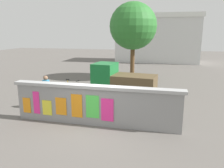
% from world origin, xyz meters
% --- Properties ---
extents(ground, '(60.00, 60.00, 0.00)m').
position_xyz_m(ground, '(0.00, 8.00, 0.00)').
color(ground, '#605B56').
extents(poster_wall, '(6.85, 0.42, 1.62)m').
position_xyz_m(poster_wall, '(-0.01, -0.00, 0.83)').
color(poster_wall, gray).
rests_on(poster_wall, ground).
extents(auto_rickshaw_truck, '(3.75, 1.92, 1.85)m').
position_xyz_m(auto_rickshaw_truck, '(0.14, 4.43, 0.90)').
color(auto_rickshaw_truck, black).
rests_on(auto_rickshaw_truck, ground).
extents(motorcycle, '(1.88, 0.64, 0.87)m').
position_xyz_m(motorcycle, '(-0.83, 1.35, 0.46)').
color(motorcycle, black).
rests_on(motorcycle, ground).
extents(bicycle_near, '(1.71, 0.44, 0.95)m').
position_xyz_m(bicycle_near, '(-2.73, 3.78, 0.36)').
color(bicycle_near, black).
rests_on(bicycle_near, ground).
extents(bicycle_far, '(1.68, 0.53, 0.95)m').
position_xyz_m(bicycle_far, '(1.30, 1.20, 0.36)').
color(bicycle_far, black).
rests_on(bicycle_far, ground).
extents(person_walking, '(0.48, 0.48, 1.62)m').
position_xyz_m(person_walking, '(-2.86, 1.32, 0.99)').
color(person_walking, '#3F994C').
rests_on(person_walking, ground).
extents(tree_roadside, '(3.58, 3.58, 5.85)m').
position_xyz_m(tree_roadside, '(0.06, 9.42, 4.04)').
color(tree_roadside, brown).
rests_on(tree_roadside, ground).
extents(building_background, '(9.99, 4.52, 5.71)m').
position_xyz_m(building_background, '(1.45, 20.48, 2.88)').
color(building_background, silver).
rests_on(building_background, ground).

